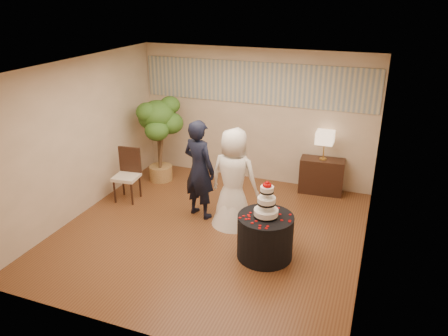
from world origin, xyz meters
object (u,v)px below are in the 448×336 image
at_px(ficus_tree, 159,139).
at_px(side_chair, 126,176).
at_px(cake_table, 265,236).
at_px(console, 321,176).
at_px(wedding_cake, 267,199).
at_px(bride, 234,178).
at_px(table_lamp, 324,146).
at_px(groom, 199,169).

relative_size(ficus_tree, side_chair, 1.80).
distance_m(cake_table, side_chair, 3.21).
relative_size(console, ficus_tree, 0.47).
xyz_separation_m(wedding_cake, console, (0.44, 2.64, -0.63)).
xyz_separation_m(cake_table, wedding_cake, (0.00, 0.00, 0.64)).
relative_size(wedding_cake, side_chair, 0.56).
distance_m(bride, ficus_tree, 2.46).
height_order(cake_table, table_lamp, table_lamp).
bearing_deg(wedding_cake, groom, 149.25).
xyz_separation_m(wedding_cake, table_lamp, (0.44, 2.64, 0.02)).
xyz_separation_m(cake_table, side_chair, (-3.06, 0.95, 0.17)).
distance_m(groom, console, 2.66).
height_order(cake_table, wedding_cake, wedding_cake).
relative_size(wedding_cake, ficus_tree, 0.31).
bearing_deg(cake_table, console, 80.55).
height_order(groom, ficus_tree, ficus_tree).
xyz_separation_m(wedding_cake, side_chair, (-3.06, 0.95, -0.47)).
bearing_deg(console, wedding_cake, -103.43).
height_order(bride, side_chair, bride).
distance_m(cake_table, wedding_cake, 0.64).
bearing_deg(side_chair, wedding_cake, -22.99).
height_order(bride, wedding_cake, bride).
xyz_separation_m(bride, side_chair, (-2.26, 0.14, -0.36)).
bearing_deg(side_chair, groom, -8.36).
distance_m(cake_table, table_lamp, 2.76).
bearing_deg(console, table_lamp, 0.00).
bearing_deg(table_lamp, side_chair, -154.25).
xyz_separation_m(bride, ficus_tree, (-2.12, 1.25, 0.05)).
bearing_deg(bride, side_chair, 0.11).
relative_size(cake_table, ficus_tree, 0.46).
height_order(ficus_tree, side_chair, ficus_tree).
relative_size(bride, side_chair, 1.70).
distance_m(ficus_tree, side_chair, 1.19).
relative_size(cake_table, console, 0.99).
height_order(wedding_cake, table_lamp, table_lamp).
bearing_deg(cake_table, side_chair, 162.76).
xyz_separation_m(table_lamp, side_chair, (-3.50, -1.69, -0.50)).
relative_size(groom, table_lamp, 3.13).
bearing_deg(wedding_cake, table_lamp, 80.55).
relative_size(groom, wedding_cake, 3.14).
bearing_deg(bride, console, -120.33).
distance_m(wedding_cake, console, 2.75).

